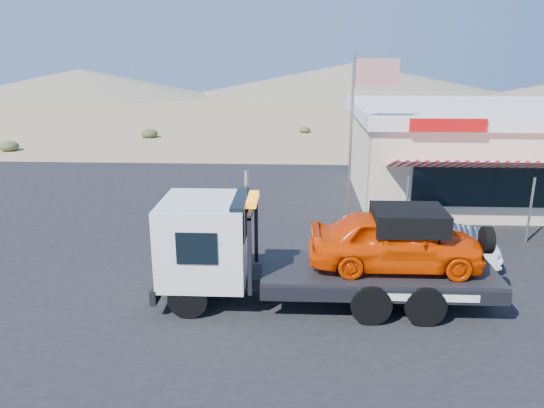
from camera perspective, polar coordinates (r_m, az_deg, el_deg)
The scene contains 7 objects.
ground at distance 15.21m, azimuth -8.44°, elevation -7.85°, with size 120.00×120.00×0.00m, color #A1815C.
asphalt_lot at distance 17.73m, azimuth -0.24°, elevation -4.01°, with size 32.00×24.00×0.02m, color black.
tow_truck at distance 13.19m, azimuth 4.86°, elevation -4.65°, with size 8.22×2.44×2.75m.
white_sedan at distance 16.37m, azimuth 15.34°, elevation -3.57°, with size 1.59×4.56×1.50m, color silver.
jerky_store at distance 24.18m, azimuth 21.17°, elevation 5.33°, with size 10.40×9.97×3.90m.
flagpole at distance 18.36m, azimuth 9.28°, elevation 8.60°, with size 1.55×0.10×6.00m.
distant_hills at distance 70.00m, azimuth -7.90°, elevation 12.87°, with size 126.00×48.00×4.20m.
Camera 1 is at (2.86, -13.57, 6.25)m, focal length 35.00 mm.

